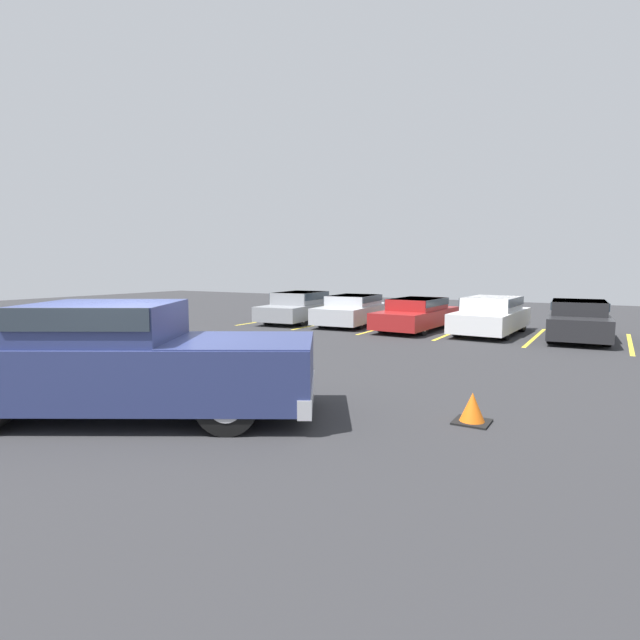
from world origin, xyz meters
The scene contains 14 objects.
ground_plane centered at (0.00, 0.00, 0.00)m, with size 60.00×60.00×0.00m, color #2D2D30.
stall_stripe_a centered at (-6.45, 12.73, 0.00)m, with size 0.12×4.96×0.01m, color yellow.
stall_stripe_b centered at (-3.76, 12.73, 0.00)m, with size 0.12×4.96×0.01m, color yellow.
stall_stripe_c centered at (-1.07, 12.73, 0.00)m, with size 0.12×4.96×0.01m, color yellow.
stall_stripe_d centered at (1.62, 12.73, 0.00)m, with size 0.12×4.96×0.01m, color yellow.
stall_stripe_e centered at (4.31, 12.73, 0.00)m, with size 0.12×4.96×0.01m, color yellow.
stall_stripe_f centered at (7.01, 12.73, 0.00)m, with size 0.12×4.96×0.01m, color yellow.
pickup_truck centered at (-0.01, 0.02, 0.90)m, with size 6.08×4.70×1.79m.
parked_sedan_a centered at (-5.03, 12.77, 0.68)m, with size 2.28×4.82×1.26m.
parked_sedan_b centered at (-2.56, 12.94, 0.63)m, with size 2.19×4.60×1.19m.
parked_sedan_c centered at (0.23, 12.61, 0.63)m, with size 1.95×4.59×1.17m.
parked_sedan_d centered at (2.84, 12.89, 0.69)m, with size 1.99×4.47×1.29m.
parked_sedan_e centered at (5.54, 12.91, 0.67)m, with size 2.06×4.37×1.25m.
traffic_cone centered at (4.74, 2.41, 0.21)m, with size 0.52×0.52×0.46m.
Camera 1 is at (6.48, -5.05, 2.35)m, focal length 28.00 mm.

